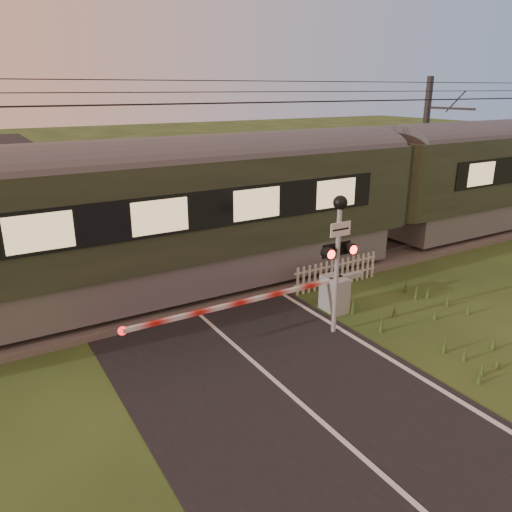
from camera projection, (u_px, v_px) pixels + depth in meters
ground at (304, 407)px, 9.72m from camera, size 160.00×160.00×0.00m
road at (312, 413)px, 9.53m from camera, size 6.00×140.00×0.03m
track_bed at (176, 293)px, 14.98m from camera, size 140.00×3.40×0.39m
overhead_wires at (165, 95)px, 13.17m from camera, size 120.00×0.62×0.62m
train at (381, 188)px, 18.16m from camera, size 46.29×3.19×4.32m
boom_gate at (324, 294)px, 13.59m from camera, size 6.91×0.77×1.02m
crossing_signal at (338, 241)px, 11.94m from camera, size 0.90×0.36×3.54m
picket_fence at (337, 272)px, 15.56m from camera, size 3.21×0.07×0.88m
catenary_mast at (425, 150)px, 21.97m from camera, size 0.20×2.45×6.39m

